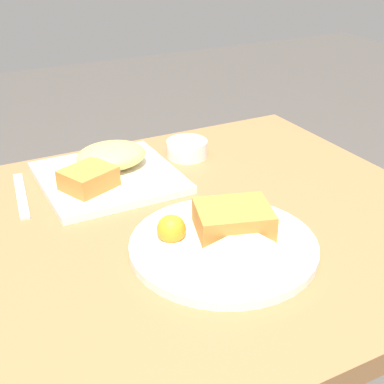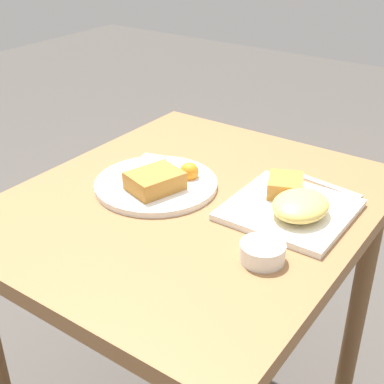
{
  "view_description": "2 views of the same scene",
  "coord_description": "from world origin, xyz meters",
  "px_view_note": "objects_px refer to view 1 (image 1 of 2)",
  "views": [
    {
      "loc": [
        0.35,
        0.66,
        1.17
      ],
      "look_at": [
        0.0,
        0.0,
        0.79
      ],
      "focal_mm": 50.0,
      "sensor_mm": 36.0,
      "label": 1
    },
    {
      "loc": [
        -0.83,
        -0.58,
        1.31
      ],
      "look_at": [
        -0.03,
        -0.02,
        0.77
      ],
      "focal_mm": 50.0,
      "sensor_mm": 36.0,
      "label": 2
    }
  ],
  "objects_px": {
    "plate_square_near": "(107,169)",
    "plate_oval_far": "(224,240)",
    "butter_knife": "(21,195)",
    "sauce_ramekin": "(187,148)"
  },
  "relations": [
    {
      "from": "plate_square_near",
      "to": "plate_oval_far",
      "type": "bearing_deg",
      "value": 103.63
    },
    {
      "from": "plate_oval_far",
      "to": "butter_knife",
      "type": "height_order",
      "value": "plate_oval_far"
    },
    {
      "from": "plate_square_near",
      "to": "butter_knife",
      "type": "relative_size",
      "value": 1.38
    },
    {
      "from": "plate_oval_far",
      "to": "sauce_ramekin",
      "type": "height_order",
      "value": "plate_oval_far"
    },
    {
      "from": "sauce_ramekin",
      "to": "plate_square_near",
      "type": "bearing_deg",
      "value": 8.48
    },
    {
      "from": "plate_oval_far",
      "to": "sauce_ramekin",
      "type": "bearing_deg",
      "value": -108.04
    },
    {
      "from": "plate_square_near",
      "to": "sauce_ramekin",
      "type": "relative_size",
      "value": 2.94
    },
    {
      "from": "plate_square_near",
      "to": "sauce_ramekin",
      "type": "distance_m",
      "value": 0.18
    },
    {
      "from": "plate_square_near",
      "to": "plate_oval_far",
      "type": "distance_m",
      "value": 0.31
    },
    {
      "from": "plate_square_near",
      "to": "plate_oval_far",
      "type": "xyz_separation_m",
      "value": [
        -0.07,
        0.3,
        -0.01
      ]
    }
  ]
}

